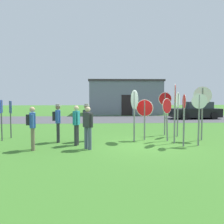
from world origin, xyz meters
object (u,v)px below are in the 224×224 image
parked_car_on_street (196,111)px  person_near_signs (76,123)px  stop_sign_tallest (178,106)px  person_in_dark_shirt (58,120)px  person_in_teal (88,125)px  person_with_sunhat (87,120)px  stop_sign_far_back (145,112)px  stop_sign_leaning_right (165,106)px  stop_sign_nearest (199,111)px  stop_sign_center_cluster (184,112)px  info_panel_middle (1,113)px  stop_sign_leaning_left (167,112)px  info_panel_leftmost (10,112)px  stop_sign_rear_right (175,102)px  person_holding_notes (32,125)px  stop_sign_low_front (202,103)px  stop_sign_rear_left (134,106)px

parked_car_on_street → person_near_signs: person_near_signs is taller
parked_car_on_street → person_near_signs: (-9.60, -11.41, 0.26)m
stop_sign_tallest → person_in_dark_shirt: bearing=-167.7°
parked_car_on_street → person_in_teal: 15.25m
person_with_sunhat → stop_sign_far_back: bearing=4.1°
stop_sign_leaning_right → person_in_dark_shirt: (-5.36, -1.77, -0.54)m
stop_sign_nearest → person_with_sunhat: bearing=165.7°
stop_sign_tallest → stop_sign_nearest: (0.19, -2.31, -0.10)m
stop_sign_center_cluster → info_panel_middle: stop_sign_center_cluster is taller
stop_sign_leaning_left → person_in_dark_shirt: (-5.02, -0.09, -0.34)m
person_in_dark_shirt → person_in_teal: bearing=-47.2°
stop_sign_far_back → info_panel_leftmost: 6.59m
stop_sign_rear_right → person_in_dark_shirt: (-5.21, 0.50, -0.82)m
stop_sign_leaning_left → person_holding_notes: size_ratio=1.18×
stop_sign_rear_right → person_in_dark_shirt: stop_sign_rear_right is taller
stop_sign_far_back → person_holding_notes: 5.16m
stop_sign_low_front → person_with_sunhat: bearing=179.9°
stop_sign_rear_left → stop_sign_center_cluster: bearing=-33.1°
stop_sign_low_front → person_holding_notes: size_ratio=1.50×
person_in_teal → person_holding_notes: bearing=-179.0°
stop_sign_center_cluster → person_holding_notes: size_ratio=1.29×
parked_car_on_street → info_panel_middle: bearing=-142.3°
stop_sign_rear_right → info_panel_middle: 7.95m
stop_sign_nearest → person_holding_notes: bearing=-175.4°
stop_sign_leaning_left → person_in_teal: (-3.59, -1.63, -0.40)m
stop_sign_far_back → stop_sign_leaning_right: (1.33, 1.38, 0.24)m
stop_sign_far_back → stop_sign_center_cluster: 2.09m
person_holding_notes → info_panel_middle: info_panel_middle is taller
stop_sign_center_cluster → stop_sign_rear_right: bearing=103.9°
person_holding_notes → person_with_sunhat: person_with_sunhat is taller
stop_sign_tallest → person_with_sunhat: (-4.60, -1.09, -0.59)m
stop_sign_far_back → person_in_dark_shirt: size_ratio=1.11×
parked_car_on_street → info_panel_leftmost: info_panel_leftmost is taller
stop_sign_nearest → person_in_dark_shirt: stop_sign_nearest is taller
stop_sign_rear_right → stop_sign_leaning_right: size_ratio=1.15×
stop_sign_low_front → stop_sign_nearest: (-0.64, -1.21, -0.28)m
person_holding_notes → info_panel_middle: 2.86m
stop_sign_rear_left → person_in_dark_shirt: 3.55m
parked_car_on_street → stop_sign_rear_left: bearing=-123.3°
stop_sign_leaning_left → stop_sign_nearest: bearing=-46.4°
stop_sign_low_front → person_with_sunhat: stop_sign_low_front is taller
parked_car_on_street → stop_sign_low_front: 11.24m
parked_car_on_street → stop_sign_nearest: (-4.43, -11.73, 0.79)m
stop_sign_far_back → stop_sign_center_cluster: (1.35, -1.59, 0.15)m
parked_car_on_street → stop_sign_rear_left: (-7.02, -10.67, 0.96)m
stop_sign_leaning_left → person_near_signs: bearing=-169.0°
stop_sign_leaning_left → stop_sign_low_front: stop_sign_low_front is taller
person_near_signs → person_in_teal: size_ratio=1.00×
person_in_teal → person_holding_notes: 2.16m
stop_sign_leaning_left → person_in_dark_shirt: size_ratio=1.15×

